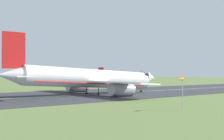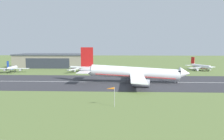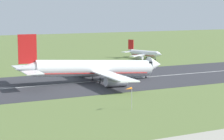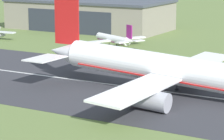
{
  "view_description": "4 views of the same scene",
  "coord_description": "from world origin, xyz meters",
  "px_view_note": "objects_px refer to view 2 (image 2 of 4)",
  "views": [
    {
      "loc": [
        -21.33,
        20.74,
        7.16
      ],
      "look_at": [
        36.12,
        94.52,
        7.78
      ],
      "focal_mm": 50.0,
      "sensor_mm": 36.0,
      "label": 1
    },
    {
      "loc": [
        27.01,
        -8.21,
        19.37
      ],
      "look_at": [
        22.93,
        90.45,
        7.92
      ],
      "focal_mm": 35.0,
      "sensor_mm": 36.0,
      "label": 2
    },
    {
      "loc": [
        -29.99,
        -40.65,
        26.96
      ],
      "look_at": [
        35.62,
        91.93,
        5.75
      ],
      "focal_mm": 70.0,
      "sensor_mm": 36.0,
      "label": 3
    },
    {
      "loc": [
        75.23,
        7.17,
        26.73
      ],
      "look_at": [
        22.09,
        101.5,
        3.92
      ],
      "focal_mm": 85.0,
      "sensor_mm": 36.0,
      "label": 4
    }
  ],
  "objects_px": {
    "airplane_parked_west": "(201,67)",
    "airplane_parked_centre": "(12,68)",
    "airplane_parked_east": "(80,68)",
    "windsock_pole": "(111,90)",
    "airplane_landing": "(134,73)"
  },
  "relations": [
    {
      "from": "windsock_pole",
      "to": "airplane_parked_centre",
      "type": "bearing_deg",
      "value": 131.42
    },
    {
      "from": "airplane_landing",
      "to": "windsock_pole",
      "type": "xyz_separation_m",
      "value": [
        -9.98,
        -44.6,
        0.57
      ]
    },
    {
      "from": "airplane_parked_centre",
      "to": "airplane_parked_west",
      "type": "bearing_deg",
      "value": 6.89
    },
    {
      "from": "airplane_parked_west",
      "to": "windsock_pole",
      "type": "height_order",
      "value": "airplane_parked_west"
    },
    {
      "from": "airplane_parked_centre",
      "to": "airplane_parked_east",
      "type": "distance_m",
      "value": 46.97
    },
    {
      "from": "airplane_landing",
      "to": "airplane_parked_centre",
      "type": "distance_m",
      "value": 91.72
    },
    {
      "from": "airplane_parked_west",
      "to": "airplane_parked_east",
      "type": "relative_size",
      "value": 1.03
    },
    {
      "from": "airplane_landing",
      "to": "airplane_parked_centre",
      "type": "xyz_separation_m",
      "value": [
        -83.25,
        38.45,
        -1.99
      ]
    },
    {
      "from": "airplane_parked_centre",
      "to": "airplane_landing",
      "type": "bearing_deg",
      "value": -24.79
    },
    {
      "from": "airplane_parked_centre",
      "to": "windsock_pole",
      "type": "xyz_separation_m",
      "value": [
        73.27,
        -83.04,
        2.55
      ]
    },
    {
      "from": "airplane_parked_east",
      "to": "windsock_pole",
      "type": "xyz_separation_m",
      "value": [
        26.57,
        -87.98,
        2.88
      ]
    },
    {
      "from": "airplane_landing",
      "to": "airplane_parked_east",
      "type": "distance_m",
      "value": 56.77
    },
    {
      "from": "airplane_parked_centre",
      "to": "airplane_parked_east",
      "type": "height_order",
      "value": "airplane_parked_centre"
    },
    {
      "from": "airplane_parked_west",
      "to": "airplane_parked_centre",
      "type": "distance_m",
      "value": 137.71
    },
    {
      "from": "airplane_landing",
      "to": "airplane_parked_west",
      "type": "height_order",
      "value": "airplane_landing"
    }
  ]
}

